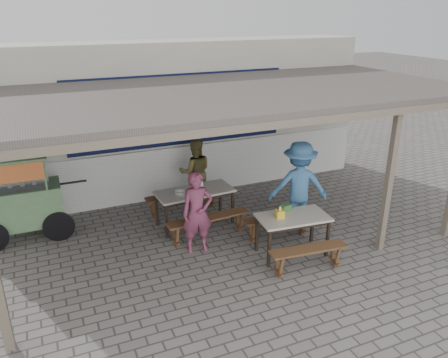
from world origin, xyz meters
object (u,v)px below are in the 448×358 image
patron_street_side (197,213)px  donation_box (286,208)px  bench_right_wall (278,222)px  tissue_box (280,214)px  table_left (195,194)px  bench_left_street (209,222)px  condiment_jar (201,183)px  vendor_cart (20,195)px  condiment_bowl (180,193)px  bench_right_street (308,254)px  patron_wall_side (195,172)px  table_right (293,220)px  patron_right_table (299,185)px  bench_left_wall (183,197)px

patron_street_side → donation_box: patron_street_side is taller
bench_right_wall → tissue_box: 0.80m
patron_street_side → donation_box: (1.50, -0.54, 0.05)m
table_left → tissue_box: bearing=-64.2°
patron_street_side → bench_left_street: bearing=52.7°
tissue_box → condiment_jar: bearing=111.2°
vendor_cart → patron_street_side: 3.41m
bench_right_wall → condiment_bowl: (-1.59, 1.14, 0.44)m
bench_right_street → donation_box: size_ratio=7.55×
bench_right_street → condiment_jar: size_ratio=14.24×
patron_wall_side → donation_box: size_ratio=8.33×
table_right → patron_street_side: patron_street_side is taller
bench_left_street → table_left: bearing=90.0°
bench_right_wall → donation_box: (-0.07, -0.37, 0.48)m
bench_right_street → patron_wall_side: bearing=108.4°
vendor_cart → patron_right_table: (5.08, -1.68, 0.00)m
table_right → patron_street_side: (-1.51, 0.78, 0.10)m
tissue_box → donation_box: bearing=38.9°
donation_box → table_right: bearing=-87.5°
condiment_jar → table_left: bearing=-137.9°
tissue_box → patron_right_table: bearing=42.4°
vendor_cart → patron_street_side: (2.90, -1.78, -0.13)m
condiment_jar → condiment_bowl: (-0.54, -0.23, -0.02)m
bench_left_street → patron_right_table: 1.93m
bench_right_wall → vendor_cart: vendor_cart is taller
donation_box → condiment_jar: donation_box is taller
bench_left_wall → vendor_cart: vendor_cart is taller
table_left → patron_wall_side: size_ratio=1.05×
tissue_box → table_right: bearing=-12.7°
patron_right_table → condiment_jar: size_ratio=18.68×
table_left → bench_left_street: 0.74m
bench_right_street → patron_wall_side: 3.50m
table_right → patron_right_table: 1.13m
bench_left_street → patron_right_table: patron_right_table is taller
bench_right_street → bench_right_wall: (0.12, 1.23, 0.00)m
bench_right_street → table_right: bearing=90.0°
condiment_bowl → patron_right_table: bearing=-21.7°
tissue_box → patron_wall_side: bearing=102.3°
condiment_bowl → patron_wall_side: bearing=55.7°
bench_left_wall → donation_box: bearing=-64.1°
condiment_bowl → bench_left_wall: bearing=67.7°
patron_street_side → condiment_jar: patron_street_side is taller
patron_street_side → patron_wall_side: size_ratio=1.01×
bench_left_wall → bench_left_street: bearing=-90.0°
bench_left_street → bench_right_street: size_ratio=1.22×
bench_left_wall → bench_right_street: same height
patron_street_side → vendor_cart: bearing=156.2°
table_left → bench_right_wall: size_ratio=1.16×
bench_right_wall → bench_right_street: bearing=-90.0°
vendor_cart → condiment_bowl: size_ratio=10.14×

